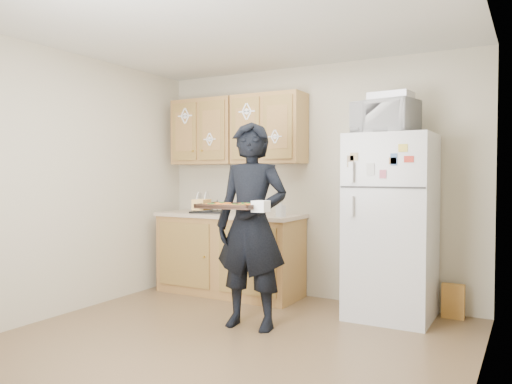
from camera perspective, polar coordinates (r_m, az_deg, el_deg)
floor at (r=4.05m, az=-4.02°, el=-17.16°), size 3.60×3.60×0.00m
ceiling at (r=4.00m, az=-4.11°, el=19.00°), size 3.60×3.60×0.00m
wall_back at (r=5.42m, az=6.41°, el=1.15°), size 3.60×0.04×2.50m
wall_front at (r=2.52m, az=-27.06°, el=-0.02°), size 3.60×0.04×2.50m
wall_left at (r=5.04m, az=-21.44°, el=0.96°), size 0.04×3.60×2.50m
wall_right at (r=3.22m, az=23.86°, el=0.41°), size 0.04×3.60×2.50m
refrigerator at (r=4.80m, az=15.21°, el=-3.81°), size 0.75×0.70×1.70m
base_cabinet at (r=5.60m, az=-3.02°, el=-7.24°), size 1.60×0.60×0.86m
countertop at (r=5.55m, az=-3.03°, el=-2.65°), size 1.64×0.64×0.04m
upper_cab_left at (r=5.89m, az=-5.66°, el=6.82°), size 0.80×0.33×0.75m
upper_cab_right at (r=5.46m, az=1.48°, el=7.21°), size 0.80×0.33×0.75m
cereal_box at (r=5.05m, az=21.60°, el=-11.53°), size 0.20×0.07×0.32m
person at (r=4.32m, az=-0.52°, el=-3.84°), size 0.69×0.48×1.78m
baking_tray at (r=4.06m, az=-2.95°, el=-1.69°), size 0.51×0.39×0.04m
pizza_front_left at (r=4.04m, az=-4.88°, el=-1.46°), size 0.16×0.16×0.02m
pizza_front_right at (r=3.94m, az=-2.02°, el=-1.54°), size 0.16×0.16×0.02m
pizza_back_left at (r=4.18m, az=-3.83°, el=-1.34°), size 0.16×0.16×0.02m
pizza_back_right at (r=4.08m, az=-1.04°, el=-1.42°), size 0.16×0.16×0.02m
microwave at (r=4.77m, az=14.52°, el=8.22°), size 0.61×0.47×0.30m
foil_pan at (r=4.81m, az=15.15°, el=10.45°), size 0.39×0.29×0.08m
dish_rack at (r=5.65m, az=-5.34°, el=-1.56°), size 0.47×0.41×0.16m
bowl at (r=5.69m, az=-5.84°, el=-1.87°), size 0.25×0.25×0.05m
soap_bottle at (r=5.08m, az=2.84°, el=-1.89°), size 0.09×0.09×0.17m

